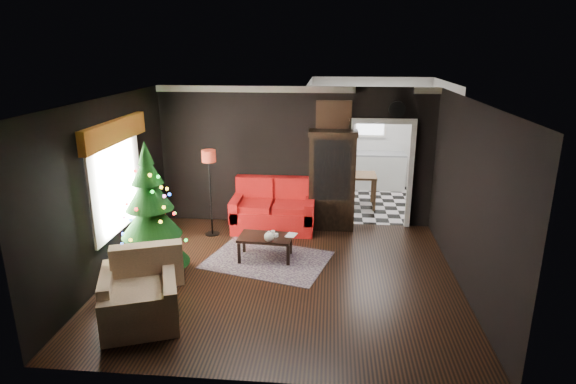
# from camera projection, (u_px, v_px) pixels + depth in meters

# --- Properties ---
(floor) EXTENTS (5.50, 5.50, 0.00)m
(floor) POSITION_uv_depth(u_px,v_px,m) (283.00, 277.00, 7.64)
(floor) COLOR black
(floor) RESTS_ON ground
(ceiling) EXTENTS (5.50, 5.50, 0.00)m
(ceiling) POSITION_uv_depth(u_px,v_px,m) (282.00, 100.00, 6.81)
(ceiling) COLOR white
(ceiling) RESTS_ON ground
(wall_back) EXTENTS (5.50, 0.00, 5.50)m
(wall_back) POSITION_uv_depth(u_px,v_px,m) (295.00, 157.00, 9.61)
(wall_back) COLOR black
(wall_back) RESTS_ON ground
(wall_front) EXTENTS (5.50, 0.00, 5.50)m
(wall_front) POSITION_uv_depth(u_px,v_px,m) (258.00, 266.00, 4.85)
(wall_front) COLOR black
(wall_front) RESTS_ON ground
(wall_left) EXTENTS (0.00, 5.50, 5.50)m
(wall_left) POSITION_uv_depth(u_px,v_px,m) (108.00, 189.00, 7.46)
(wall_left) COLOR black
(wall_left) RESTS_ON ground
(wall_right) EXTENTS (0.00, 5.50, 5.50)m
(wall_right) POSITION_uv_depth(u_px,v_px,m) (469.00, 199.00, 6.99)
(wall_right) COLOR black
(wall_right) RESTS_ON ground
(doorway) EXTENTS (1.10, 0.10, 2.10)m
(doorway) POSITION_uv_depth(u_px,v_px,m) (380.00, 176.00, 9.56)
(doorway) COLOR white
(doorway) RESTS_ON ground
(left_window) EXTENTS (0.05, 1.60, 1.40)m
(left_window) POSITION_uv_depth(u_px,v_px,m) (116.00, 182.00, 7.64)
(left_window) COLOR white
(left_window) RESTS_ON wall_left
(valance) EXTENTS (0.12, 2.10, 0.35)m
(valance) POSITION_uv_depth(u_px,v_px,m) (115.00, 132.00, 7.39)
(valance) COLOR #A2551A
(valance) RESTS_ON wall_left
(kitchen_floor) EXTENTS (3.00, 3.00, 0.00)m
(kitchen_floor) POSITION_uv_depth(u_px,v_px,m) (371.00, 202.00, 11.30)
(kitchen_floor) COLOR silver
(kitchen_floor) RESTS_ON ground
(kitchen_window) EXTENTS (0.70, 0.06, 0.70)m
(kitchen_window) POSITION_uv_depth(u_px,v_px,m) (370.00, 121.00, 12.18)
(kitchen_window) COLOR white
(kitchen_window) RESTS_ON ground
(rug) EXTENTS (2.31, 1.93, 0.01)m
(rug) POSITION_uv_depth(u_px,v_px,m) (268.00, 260.00, 8.23)
(rug) COLOR #5C374C
(rug) RESTS_ON ground
(loveseat) EXTENTS (1.70, 0.90, 1.00)m
(loveseat) POSITION_uv_depth(u_px,v_px,m) (273.00, 206.00, 9.48)
(loveseat) COLOR maroon
(loveseat) RESTS_ON ground
(curio_cabinet) EXTENTS (0.90, 0.45, 1.90)m
(curio_cabinet) POSITION_uv_depth(u_px,v_px,m) (332.00, 182.00, 9.45)
(curio_cabinet) COLOR black
(curio_cabinet) RESTS_ON ground
(floor_lamp) EXTENTS (0.37, 0.37, 1.70)m
(floor_lamp) POSITION_uv_depth(u_px,v_px,m) (210.00, 194.00, 9.14)
(floor_lamp) COLOR black
(floor_lamp) RESTS_ON ground
(christmas_tree) EXTENTS (1.30, 1.30, 2.13)m
(christmas_tree) POSITION_uv_depth(u_px,v_px,m) (150.00, 213.00, 7.41)
(christmas_tree) COLOR #0E350F
(christmas_tree) RESTS_ON ground
(armchair) EXTENTS (1.30, 1.30, 1.03)m
(armchair) POSITION_uv_depth(u_px,v_px,m) (139.00, 292.00, 6.23)
(armchair) COLOR #B4A98B
(armchair) RESTS_ON ground
(coffee_table) EXTENTS (0.94, 0.61, 0.41)m
(coffee_table) POSITION_uv_depth(u_px,v_px,m) (265.00, 247.00, 8.23)
(coffee_table) COLOR black
(coffee_table) RESTS_ON rug
(teapot) EXTENTS (0.25, 0.25, 0.18)m
(teapot) POSITION_uv_depth(u_px,v_px,m) (269.00, 237.00, 7.93)
(teapot) COLOR white
(teapot) RESTS_ON coffee_table
(cup_a) EXTENTS (0.09, 0.09, 0.07)m
(cup_a) POSITION_uv_depth(u_px,v_px,m) (273.00, 233.00, 8.25)
(cup_a) COLOR white
(cup_a) RESTS_ON coffee_table
(cup_b) EXTENTS (0.08, 0.08, 0.06)m
(cup_b) POSITION_uv_depth(u_px,v_px,m) (276.00, 235.00, 8.15)
(cup_b) COLOR white
(cup_b) RESTS_ON coffee_table
(book) EXTENTS (0.16, 0.06, 0.22)m
(book) POSITION_uv_depth(u_px,v_px,m) (287.00, 229.00, 8.20)
(book) COLOR gray
(book) RESTS_ON coffee_table
(wall_clock) EXTENTS (0.32, 0.32, 0.06)m
(wall_clock) POSITION_uv_depth(u_px,v_px,m) (397.00, 109.00, 9.10)
(wall_clock) COLOR white
(wall_clock) RESTS_ON wall_back
(painting) EXTENTS (0.62, 0.05, 0.52)m
(painting) POSITION_uv_depth(u_px,v_px,m) (334.00, 115.00, 9.25)
(painting) COLOR #B2663C
(painting) RESTS_ON wall_back
(kitchen_counter) EXTENTS (1.80, 0.60, 0.90)m
(kitchen_counter) POSITION_uv_depth(u_px,v_px,m) (369.00, 171.00, 12.31)
(kitchen_counter) COLOR silver
(kitchen_counter) RESTS_ON ground
(kitchen_table) EXTENTS (0.70, 0.70, 0.75)m
(kitchen_table) POSITION_uv_depth(u_px,v_px,m) (360.00, 190.00, 10.93)
(kitchen_table) COLOR brown
(kitchen_table) RESTS_ON ground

